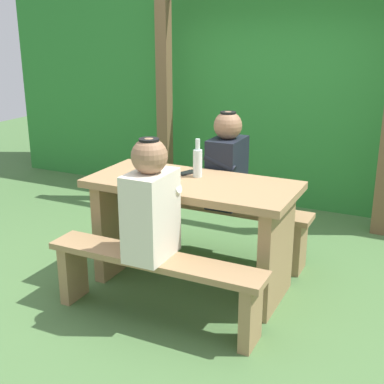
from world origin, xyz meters
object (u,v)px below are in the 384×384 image
at_px(drinking_glass, 170,175).
at_px(bottle_left, 156,165).
at_px(bottle_right, 198,162).
at_px(person_white_shirt, 151,204).
at_px(cell_phone, 187,173).
at_px(picnic_table, 192,215).
at_px(bench_near, 154,275).
at_px(bench_far, 221,219).
at_px(person_black_coat, 227,163).

distance_m(drinking_glass, bottle_left, 0.14).
xyz_separation_m(drinking_glass, bottle_right, (0.12, 0.17, 0.07)).
distance_m(person_white_shirt, cell_phone, 0.68).
relative_size(picnic_table, bench_near, 1.00).
bearing_deg(cell_phone, bottle_left, -104.31).
bearing_deg(picnic_table, bench_near, -90.00).
bearing_deg(cell_phone, bench_near, -56.55).
distance_m(picnic_table, person_white_shirt, 0.58).
bearing_deg(bench_far, drinking_glass, -102.57).
relative_size(bench_far, drinking_glass, 18.55).
xyz_separation_m(bottle_right, cell_phone, (-0.10, 0.04, -0.10)).
distance_m(person_black_coat, drinking_glass, 0.61).
bearing_deg(bottle_right, picnic_table, -85.20).
height_order(bottle_right, cell_phone, bottle_right).
height_order(drinking_glass, bottle_right, bottle_right).
bearing_deg(person_white_shirt, person_black_coat, 87.13).
distance_m(bench_far, person_white_shirt, 1.14).
distance_m(bench_near, person_white_shirt, 0.45).
height_order(bench_far, bottle_left, bottle_left).
xyz_separation_m(bench_far, bottle_right, (-0.01, -0.42, 0.56)).
xyz_separation_m(bench_near, bench_far, (0.00, 1.05, 0.00)).
bearing_deg(bench_near, picnic_table, 90.00).
height_order(bench_near, bottle_right, bottle_right).
bearing_deg(bench_far, cell_phone, -106.11).
xyz_separation_m(picnic_table, drinking_glass, (-0.13, -0.06, 0.28)).
bearing_deg(bottle_left, bench_far, 65.54).
bearing_deg(person_black_coat, bottle_left, -117.81).
bearing_deg(drinking_glass, picnic_table, 24.70).
relative_size(picnic_table, bottle_right, 5.33).
relative_size(person_white_shirt, bottle_right, 2.74).
xyz_separation_m(bench_near, cell_phone, (-0.11, 0.67, 0.46)).
relative_size(person_black_coat, drinking_glass, 9.53).
height_order(bench_far, person_black_coat, person_black_coat).
distance_m(bench_far, person_black_coat, 0.45).
relative_size(bench_near, cell_phone, 10.00).
bearing_deg(bench_near, bottle_left, 117.06).
bearing_deg(bottle_right, cell_phone, 156.40).
height_order(bench_near, person_black_coat, person_black_coat).
distance_m(bench_near, bottle_right, 0.84).
bearing_deg(bottle_left, bottle_right, 29.35).
relative_size(bench_far, bottle_left, 6.38).
height_order(picnic_table, bottle_left, bottle_left).
relative_size(drinking_glass, bottle_right, 0.29).
height_order(person_black_coat, bottle_left, person_black_coat).
bearing_deg(bottle_right, bench_near, -89.19).
bearing_deg(person_white_shirt, picnic_table, 88.49).
bearing_deg(drinking_glass, cell_phone, 83.99).
bearing_deg(cell_phone, drinking_glass, -71.67).
relative_size(person_white_shirt, drinking_glass, 9.53).
bearing_deg(picnic_table, cell_phone, 125.82).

